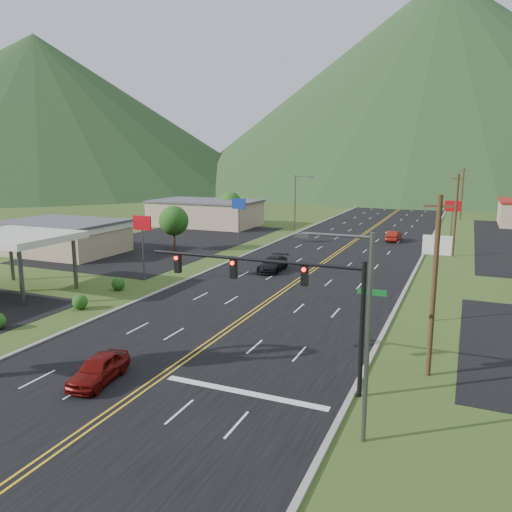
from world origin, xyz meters
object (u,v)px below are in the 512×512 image
at_px(traffic_signal, 286,287).
at_px(gas_canopy, 13,238).
at_px(car_red_far, 394,236).
at_px(car_red_near, 99,370).
at_px(streetlight_west, 297,198).
at_px(car_dark_mid, 273,264).
at_px(streetlight_east, 360,324).

bearing_deg(traffic_signal, gas_canopy, 164.30).
bearing_deg(traffic_signal, car_red_far, 91.44).
bearing_deg(car_red_near, streetlight_west, 90.65).
relative_size(car_red_near, car_red_far, 0.96).
bearing_deg(car_red_far, car_dark_mid, 73.03).
height_order(car_dark_mid, car_red_far, car_dark_mid).
distance_m(gas_canopy, car_red_far, 49.87).
height_order(streetlight_east, car_red_near, streetlight_east).
xyz_separation_m(traffic_signal, car_dark_mid, (-10.25, 24.67, -4.58)).
relative_size(gas_canopy, car_dark_mid, 1.93).
height_order(streetlight_west, car_dark_mid, streetlight_west).
height_order(streetlight_east, car_dark_mid, streetlight_east).
xyz_separation_m(car_red_near, car_dark_mid, (-1.08, 28.58, 0.02)).
bearing_deg(car_red_far, car_red_near, 84.48).
height_order(gas_canopy, car_red_far, gas_canopy).
relative_size(car_red_near, car_dark_mid, 0.83).
bearing_deg(car_red_near, gas_canopy, 140.44).
height_order(traffic_signal, streetlight_east, streetlight_east).
relative_size(streetlight_west, gas_canopy, 0.90).
distance_m(streetlight_west, gas_canopy, 49.10).
bearing_deg(streetlight_east, car_red_far, 96.33).
bearing_deg(car_red_far, gas_canopy, 59.67).
bearing_deg(car_red_far, streetlight_west, -17.91).
bearing_deg(traffic_signal, streetlight_east, -40.39).
distance_m(gas_canopy, car_dark_mid, 25.04).
relative_size(streetlight_east, car_red_far, 2.01).
bearing_deg(gas_canopy, car_red_far, 56.77).
height_order(streetlight_west, car_red_near, streetlight_west).
distance_m(car_red_near, car_red_far, 54.07).
distance_m(car_red_near, car_dark_mid, 28.60).
height_order(traffic_signal, gas_canopy, traffic_signal).
xyz_separation_m(streetlight_east, car_red_far, (-5.94, 53.57, -4.44)).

